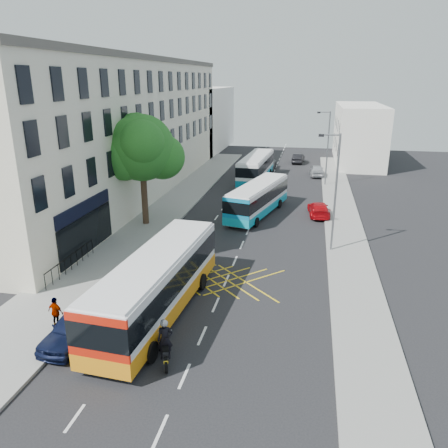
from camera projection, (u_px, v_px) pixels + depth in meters
The scene contains 21 objects.
ground at pixel (202, 336), 20.57m from camera, with size 120.00×120.00×0.00m, color black.
pavement_left at pixel (146, 224), 36.06m from camera, with size 5.00×70.00×0.15m, color gray.
pavement_right at pixel (346, 237), 33.11m from camera, with size 3.00×70.00×0.15m, color gray.
terrace_main at pixel (125, 128), 43.77m from camera, with size 8.30×45.00×13.50m.
terrace_far at pixel (200, 119), 72.70m from camera, with size 8.00×20.00×10.00m, color silver.
building_right at pixel (358, 134), 61.90m from camera, with size 6.00×18.00×8.00m, color silver.
street_tree at pixel (141, 149), 34.05m from camera, with size 6.30×5.70×8.80m.
lamp_near at pixel (334, 187), 29.11m from camera, with size 1.45×0.15×8.00m.
lamp_far at pixel (327, 144), 47.71m from camera, with size 1.45×0.15×8.00m.
railings at pixel (71, 262), 27.06m from camera, with size 0.08×5.60×1.14m, color black, non-canonical shape.
bus_near at pixel (157, 283), 21.98m from camera, with size 3.47×11.69×3.24m.
bus_mid at pixel (258, 198), 38.36m from camera, with size 4.60×10.23×2.80m.
bus_far at pixel (256, 167), 51.00m from camera, with size 3.16×10.82×3.00m.
motorbike at pixel (165, 342), 18.46m from camera, with size 0.93×2.16×2.00m.
parked_car_blue at pixel (76, 326), 20.00m from camera, with size 1.72×4.26×1.45m, color black.
parked_car_silver at pixel (143, 270), 26.04m from camera, with size 1.43×4.10×1.35m, color #ADAFB5.
red_hatchback at pixel (319, 209), 38.29m from camera, with size 1.70×4.17×1.21m, color #BE080F.
distant_car_grey at pixel (267, 164), 57.60m from camera, with size 2.25×4.88×1.36m, color #404147.
distant_car_silver at pixel (317, 170), 53.78m from camera, with size 1.66×4.12×1.40m, color #A3A6AB.
distant_car_dark at pixel (298, 158), 62.04m from camera, with size 1.40×4.00×1.32m, color black.
pedestrian_far at pixel (56, 312), 20.84m from camera, with size 0.89×0.37×1.52m, color gray.
Camera 1 is at (4.48, -17.28, 11.54)m, focal length 35.00 mm.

